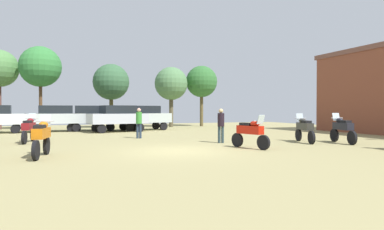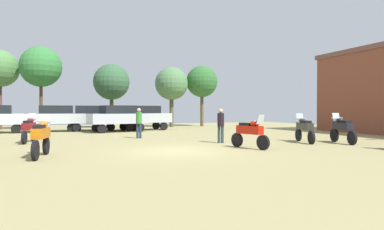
# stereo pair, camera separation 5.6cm
# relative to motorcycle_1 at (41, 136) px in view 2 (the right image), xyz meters

# --- Properties ---
(ground_plane) EXTENTS (44.00, 52.00, 0.02)m
(ground_plane) POSITION_rel_motorcycle_1_xyz_m (5.06, -0.02, -0.75)
(ground_plane) COLOR #958B5A
(motorcycle_1) EXTENTS (0.68, 2.20, 1.51)m
(motorcycle_1) POSITION_rel_motorcycle_1_xyz_m (0.00, 0.00, 0.00)
(motorcycle_1) COLOR black
(motorcycle_1) RESTS_ON ground
(motorcycle_2) EXTENTS (0.78, 2.20, 1.51)m
(motorcycle_2) POSITION_rel_motorcycle_1_xyz_m (13.78, -0.05, 0.00)
(motorcycle_2) COLOR black
(motorcycle_2) RESTS_ON ground
(motorcycle_3) EXTENTS (0.68, 2.27, 1.49)m
(motorcycle_3) POSITION_rel_motorcycle_1_xyz_m (-0.94, 5.88, -0.01)
(motorcycle_3) COLOR black
(motorcycle_3) RESTS_ON ground
(motorcycle_4) EXTENTS (0.81, 2.09, 1.46)m
(motorcycle_4) POSITION_rel_motorcycle_1_xyz_m (8.28, -0.35, -0.02)
(motorcycle_4) COLOR black
(motorcycle_4) RESTS_ON ground
(motorcycle_5) EXTENTS (0.87, 2.23, 1.49)m
(motorcycle_5) POSITION_rel_motorcycle_1_xyz_m (12.25, 0.94, -0.01)
(motorcycle_5) COLOR black
(motorcycle_5) RESTS_ON ground
(car_1) EXTENTS (4.57, 2.61, 2.00)m
(car_1) POSITION_rel_motorcycle_1_xyz_m (4.51, 12.45, 0.43)
(car_1) COLOR black
(car_1) RESTS_ON ground
(car_2) EXTENTS (4.57, 2.60, 2.00)m
(car_2) POSITION_rel_motorcycle_1_xyz_m (6.77, 13.80, 0.43)
(car_2) COLOR black
(car_2) RESTS_ON ground
(car_4) EXTENTS (4.37, 1.96, 2.00)m
(car_4) POSITION_rel_motorcycle_1_xyz_m (0.12, 14.51, 0.43)
(car_4) COLOR black
(car_4) RESTS_ON ground
(car_5) EXTENTS (4.43, 2.15, 2.00)m
(car_5) POSITION_rel_motorcycle_1_xyz_m (2.73, 14.57, 0.43)
(car_5) COLOR black
(car_5) RESTS_ON ground
(person_2) EXTENTS (0.44, 0.44, 1.74)m
(person_2) POSITION_rel_motorcycle_1_xyz_m (8.12, 2.23, 0.27)
(person_2) COLOR #27373D
(person_2) RESTS_ON ground
(person_3) EXTENTS (0.44, 0.44, 1.78)m
(person_3) POSITION_rel_motorcycle_1_xyz_m (4.82, 6.40, 0.30)
(person_3) COLOR #233246
(person_3) RESTS_ON ground
(tree_1) EXTENTS (3.30, 3.30, 5.89)m
(tree_1) POSITION_rel_motorcycle_1_xyz_m (4.76, 18.28, 3.47)
(tree_1) COLOR brown
(tree_1) RESTS_ON ground
(tree_2) EXTENTS (3.21, 3.21, 5.83)m
(tree_2) POSITION_rel_motorcycle_1_xyz_m (10.44, 17.95, 3.45)
(tree_2) COLOR brown
(tree_2) RESTS_ON ground
(tree_5) EXTENTS (3.42, 3.42, 7.04)m
(tree_5) POSITION_rel_motorcycle_1_xyz_m (-1.14, 17.94, 4.56)
(tree_5) COLOR brown
(tree_5) RESTS_ON ground
(tree_6) EXTENTS (3.16, 3.16, 6.79)m
(tree_6) POSITION_rel_motorcycle_1_xyz_m (-4.44, 19.35, 4.42)
(tree_6) COLOR brown
(tree_6) RESTS_ON ground
(tree_7) EXTENTS (3.19, 3.19, 6.14)m
(tree_7) POSITION_rel_motorcycle_1_xyz_m (13.77, 18.23, 3.77)
(tree_7) COLOR brown
(tree_7) RESTS_ON ground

